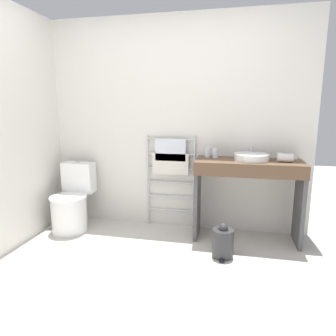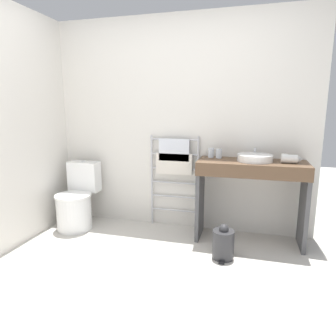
# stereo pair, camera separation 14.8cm
# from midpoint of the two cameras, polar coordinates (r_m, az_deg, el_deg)

# --- Properties ---
(ground_plane) EXTENTS (12.00, 12.00, 0.00)m
(ground_plane) POSITION_cam_midpoint_polar(r_m,az_deg,el_deg) (2.39, -9.57, -24.60)
(ground_plane) COLOR beige
(wall_back) EXTENTS (3.10, 0.12, 2.40)m
(wall_back) POSITION_cam_midpoint_polar(r_m,az_deg,el_deg) (3.51, -0.33, 8.17)
(wall_back) COLOR silver
(wall_back) RESTS_ON ground_plane
(wall_side) EXTENTS (0.12, 2.32, 2.40)m
(wall_side) POSITION_cam_midpoint_polar(r_m,az_deg,el_deg) (3.42, -29.15, 6.65)
(wall_side) COLOR silver
(wall_side) RESTS_ON ground_plane
(toilet) EXTENTS (0.41, 0.56, 0.77)m
(toilet) POSITION_cam_midpoint_polar(r_m,az_deg,el_deg) (3.70, -18.93, -6.46)
(toilet) COLOR white
(toilet) RESTS_ON ground_plane
(towel_radiator) EXTENTS (0.58, 0.06, 1.09)m
(towel_radiator) POSITION_cam_midpoint_polar(r_m,az_deg,el_deg) (3.45, -0.76, 0.90)
(towel_radiator) COLOR silver
(towel_radiator) RESTS_ON ground_plane
(vanity_counter) EXTENTS (1.09, 0.45, 0.87)m
(vanity_counter) POSITION_cam_midpoint_polar(r_m,az_deg,el_deg) (3.22, 13.66, -3.29)
(vanity_counter) COLOR brown
(vanity_counter) RESTS_ON ground_plane
(sink_basin) EXTENTS (0.35, 0.35, 0.07)m
(sink_basin) POSITION_cam_midpoint_polar(r_m,az_deg,el_deg) (3.18, 14.36, 2.06)
(sink_basin) COLOR white
(sink_basin) RESTS_ON vanity_counter
(faucet) EXTENTS (0.02, 0.10, 0.11)m
(faucet) POSITION_cam_midpoint_polar(r_m,az_deg,el_deg) (3.34, 14.29, 3.14)
(faucet) COLOR silver
(faucet) RESTS_ON vanity_counter
(cup_near_wall) EXTENTS (0.06, 0.06, 0.10)m
(cup_near_wall) POSITION_cam_midpoint_polar(r_m,az_deg,el_deg) (3.31, 6.29, 2.95)
(cup_near_wall) COLOR silver
(cup_near_wall) RESTS_ON vanity_counter
(cup_near_edge) EXTENTS (0.06, 0.06, 0.10)m
(cup_near_edge) POSITION_cam_midpoint_polar(r_m,az_deg,el_deg) (3.28, 7.79, 2.82)
(cup_near_edge) COLOR silver
(cup_near_edge) RESTS_ON vanity_counter
(hair_dryer) EXTENTS (0.20, 0.19, 0.09)m
(hair_dryer) POSITION_cam_midpoint_polar(r_m,az_deg,el_deg) (3.20, 20.31, 1.87)
(hair_dryer) COLOR white
(hair_dryer) RESTS_ON vanity_counter
(trash_bin) EXTENTS (0.20, 0.24, 0.34)m
(trash_bin) POSITION_cam_midpoint_polar(r_m,az_deg,el_deg) (2.96, 8.95, -13.78)
(trash_bin) COLOR #333335
(trash_bin) RESTS_ON ground_plane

